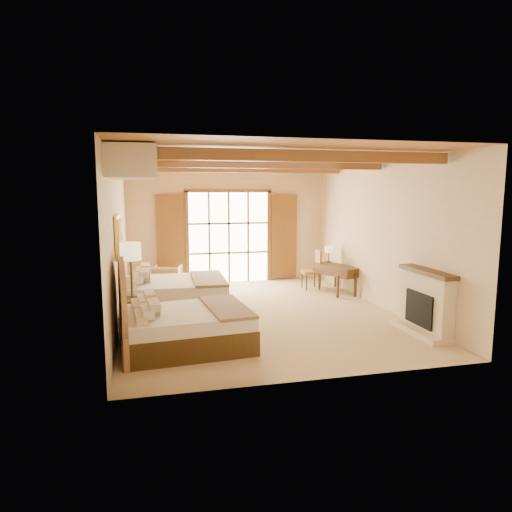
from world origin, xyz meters
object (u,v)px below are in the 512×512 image
object	(u,v)px
desk	(337,278)
armchair	(167,278)
bed_far	(165,291)
nightstand	(136,313)
bed_near	(176,324)

from	to	relation	value
desk	armchair	bearing A→B (deg)	143.70
bed_far	nightstand	bearing A→B (deg)	-116.34
bed_near	bed_far	xyz separation A→B (m)	(-0.08, 2.36, 0.04)
bed_near	nightstand	xyz separation A→B (m)	(-0.65, 1.29, -0.12)
nightstand	desk	size ratio (longest dim) A/B	0.41
bed_near	armchair	bearing A→B (deg)	84.35
bed_near	nightstand	distance (m)	1.45
armchair	desk	size ratio (longest dim) A/B	0.52
bed_near	nightstand	size ratio (longest dim) A/B	3.84
bed_far	armchair	bearing A→B (deg)	88.27
bed_far	desk	world-z (taller)	bed_far
bed_far	nightstand	world-z (taller)	bed_far
desk	nightstand	bearing A→B (deg)	-178.08
armchair	nightstand	bearing A→B (deg)	90.73
desk	bed_far	bearing A→B (deg)	171.76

